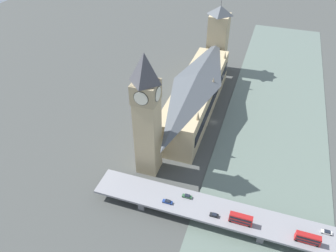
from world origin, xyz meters
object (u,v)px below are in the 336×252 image
object	(u,v)px
road_bridge	(263,224)
double_decker_bus_rear	(241,219)
clock_tower	(147,114)
car_northbound_mid	(327,232)
car_southbound_lead	(168,202)
car_southbound_mid	(187,196)
victoria_tower	(218,40)
parliament_hall	(197,93)
double_decker_bus_mid	(308,238)
car_northbound_lead	(214,215)

from	to	relation	value
road_bridge	double_decker_bus_rear	distance (m)	10.92
clock_tower	road_bridge	xyz separation A→B (m)	(-62.10, 21.30, -31.50)
double_decker_bus_rear	car_northbound_mid	world-z (taller)	double_decker_bus_rear
double_decker_bus_rear	car_southbound_lead	world-z (taller)	double_decker_bus_rear
double_decker_bus_rear	car_northbound_mid	size ratio (longest dim) A/B	2.28
clock_tower	car_northbound_mid	distance (m)	94.77
car_southbound_mid	clock_tower	bearing A→B (deg)	-34.71
victoria_tower	road_bridge	distance (m)	153.76
parliament_hall	car_southbound_mid	bearing A→B (deg)	101.70
victoria_tower	double_decker_bus_mid	distance (m)	163.75
car_northbound_lead	car_northbound_mid	bearing A→B (deg)	-171.93
clock_tower	double_decker_bus_rear	bearing A→B (deg)	154.96
car_northbound_lead	car_southbound_mid	world-z (taller)	car_southbound_mid
double_decker_bus_rear	car_southbound_lead	xyz separation A→B (m)	(33.74, -0.17, -1.98)
car_southbound_lead	double_decker_bus_mid	bearing A→B (deg)	179.23
clock_tower	victoria_tower	distance (m)	122.82
car_northbound_mid	car_northbound_lead	bearing A→B (deg)	8.07
victoria_tower	road_bridge	xyz separation A→B (m)	(-52.00, 143.22, -20.65)
parliament_hall	car_southbound_lead	bearing A→B (deg)	95.74
clock_tower	double_decker_bus_rear	xyz separation A→B (m)	(-52.38, 24.47, -27.66)
car_southbound_mid	parliament_hall	bearing A→B (deg)	-78.30
parliament_hall	clock_tower	distance (m)	64.89
double_decker_bus_mid	car_northbound_lead	size ratio (longest dim) A/B	2.54
double_decker_bus_mid	parliament_hall	bearing A→B (deg)	-50.61
double_decker_bus_mid	car_southbound_mid	bearing A→B (deg)	-7.27
road_bridge	car_southbound_lead	world-z (taller)	car_southbound_lead
road_bridge	double_decker_bus_mid	world-z (taller)	double_decker_bus_mid
double_decker_bus_rear	car_northbound_lead	xyz separation A→B (m)	(11.56, 0.25, -2.00)
clock_tower	car_northbound_lead	size ratio (longest dim) A/B	17.06
double_decker_bus_rear	car_southbound_lead	bearing A→B (deg)	-0.29
road_bridge	double_decker_bus_mid	xyz separation A→B (m)	(-18.01, 3.83, 3.70)
double_decker_bus_rear	car_northbound_lead	world-z (taller)	double_decker_bus_rear
victoria_tower	double_decker_bus_rear	bearing A→B (deg)	106.11
car_northbound_lead	car_southbound_lead	size ratio (longest dim) A/B	0.84
victoria_tower	double_decker_bus_mid	size ratio (longest dim) A/B	5.47
double_decker_bus_mid	double_decker_bus_rear	bearing A→B (deg)	-1.35
road_bridge	car_northbound_lead	world-z (taller)	car_northbound_lead
clock_tower	car_southbound_mid	xyz separation A→B (m)	(-26.39, 18.28, -29.65)
victoria_tower	car_southbound_lead	xyz separation A→B (m)	(-8.54, 146.23, -18.79)
victoria_tower	road_bridge	size ratio (longest dim) A/B	0.35
road_bridge	double_decker_bus_mid	size ratio (longest dim) A/B	15.68
car_northbound_lead	parliament_hall	bearing A→B (deg)	-70.12
clock_tower	parliament_hall	bearing A→B (deg)	-99.60
car_northbound_lead	car_southbound_mid	distance (m)	15.81
victoria_tower	car_northbound_lead	size ratio (longest dim) A/B	13.89
victoria_tower	car_southbound_mid	bearing A→B (deg)	96.62
car_northbound_mid	road_bridge	bearing A→B (deg)	7.20
car_northbound_mid	car_southbound_mid	bearing A→B (deg)	0.25
parliament_hall	clock_tower	bearing A→B (deg)	80.40
parliament_hall	car_northbound_mid	size ratio (longest dim) A/B	22.59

